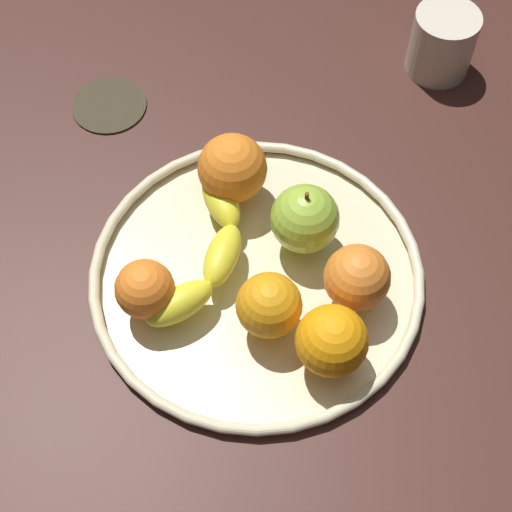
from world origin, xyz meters
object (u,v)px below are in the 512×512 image
(banana, at_px, (208,248))
(ambient_mug, at_px, (442,41))
(ambient_coaster, at_px, (109,105))
(orange_center, at_px, (268,305))
(orange_front_left, at_px, (232,168))
(orange_back_right, at_px, (331,341))
(apple, at_px, (304,219))
(orange_front_right, at_px, (356,278))
(orange_back_left, at_px, (144,289))
(fruit_bowl, at_px, (256,274))

(banana, distance_m, ambient_mug, 0.42)
(ambient_coaster, bearing_deg, orange_center, -147.40)
(orange_front_left, relative_size, ambient_mug, 0.66)
(orange_front_left, distance_m, orange_back_right, 0.23)
(apple, bearing_deg, ambient_mug, -33.25)
(ambient_mug, bearing_deg, ambient_coaster, 99.53)
(orange_front_left, bearing_deg, ambient_coaster, 48.21)
(banana, bearing_deg, ambient_mug, -26.44)
(orange_back_right, bearing_deg, orange_front_right, -22.25)
(orange_back_left, bearing_deg, ambient_mug, -43.90)
(fruit_bowl, height_order, orange_front_right, orange_front_right)
(orange_back_left, height_order, ambient_coaster, orange_back_left)
(orange_front_left, bearing_deg, orange_front_right, -136.60)
(orange_front_left, bearing_deg, ambient_mug, -50.81)
(apple, relative_size, orange_front_left, 1.06)
(orange_back_right, distance_m, ambient_coaster, 0.44)
(fruit_bowl, xyz_separation_m, orange_front_left, (0.11, 0.03, 0.05))
(orange_front_right, bearing_deg, ambient_mug, -20.63)
(orange_front_left, relative_size, orange_back_left, 1.26)
(ambient_mug, bearing_deg, apple, 146.75)
(orange_center, bearing_deg, fruit_bowl, 11.79)
(orange_back_left, xyz_separation_m, orange_back_right, (-0.06, -0.19, 0.01))
(fruit_bowl, height_order, orange_center, orange_center)
(banana, height_order, ambient_mug, ambient_mug)
(orange_back_right, height_order, ambient_coaster, orange_back_right)
(orange_front_right, xyz_separation_m, orange_back_left, (-0.01, 0.22, -0.00))
(ambient_mug, bearing_deg, orange_back_right, 159.09)
(fruit_bowl, bearing_deg, banana, 71.83)
(orange_center, distance_m, orange_front_right, 0.10)
(banana, xyz_separation_m, orange_front_right, (-0.05, -0.16, 0.02))
(orange_center, xyz_separation_m, orange_back_left, (0.02, 0.13, -0.00))
(banana, distance_m, orange_front_left, 0.10)
(orange_front_left, bearing_deg, orange_center, -166.81)
(banana, relative_size, orange_center, 3.13)
(apple, relative_size, orange_back_left, 1.33)
(apple, bearing_deg, orange_front_left, 49.72)
(fruit_bowl, height_order, ambient_coaster, fruit_bowl)
(orange_front_left, height_order, orange_back_right, orange_front_left)
(orange_center, relative_size, orange_back_right, 0.93)
(banana, relative_size, orange_front_left, 2.71)
(orange_front_left, bearing_deg, apple, -130.28)
(orange_back_right, bearing_deg, apple, 8.77)
(orange_center, height_order, orange_back_right, orange_back_right)
(orange_center, relative_size, orange_back_left, 1.09)
(orange_back_left, xyz_separation_m, ambient_coaster, (0.29, 0.07, -0.05))
(banana, height_order, orange_back_left, orange_back_left)
(orange_front_left, relative_size, ambient_coaster, 0.83)
(orange_back_right, height_order, ambient_mug, orange_back_right)
(orange_front_left, height_order, ambient_coaster, orange_front_left)
(fruit_bowl, xyz_separation_m, orange_front_right, (-0.03, -0.10, 0.04))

